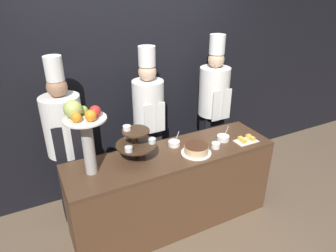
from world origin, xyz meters
name	(u,v)px	position (x,y,z in m)	size (l,w,h in m)	color
ground_plane	(185,238)	(0.00, 0.00, 0.00)	(14.00, 14.00, 0.00)	brown
wall_back	(135,75)	(0.00, 1.23, 1.40)	(10.00, 0.06, 2.80)	black
buffet_counter	(172,189)	(0.00, 0.29, 0.43)	(2.09, 0.58, 0.86)	brown
tiered_stand	(136,142)	(-0.35, 0.35, 1.04)	(0.38, 0.38, 0.34)	#3D2819
fruit_pedestal	(84,127)	(-0.80, 0.33, 1.30)	(0.35, 0.35, 0.67)	#B2ADA8
cake_round	(196,149)	(0.20, 0.19, 0.90)	(0.30, 0.30, 0.09)	white
cup_white	(216,145)	(0.43, 0.18, 0.89)	(0.09, 0.09, 0.06)	white
cake_square_tray	(246,140)	(0.80, 0.15, 0.88)	(0.24, 0.15, 0.05)	white
serving_bowl_near	(223,138)	(0.59, 0.28, 0.89)	(0.13, 0.13, 0.15)	white
serving_bowl_far	(174,143)	(0.08, 0.41, 0.89)	(0.12, 0.12, 0.15)	white
chef_left	(66,139)	(-0.90, 0.86, 0.97)	(0.38, 0.38, 1.79)	black
chef_center_left	(149,118)	(0.00, 0.86, 1.01)	(0.34, 0.34, 1.79)	#28282D
chef_center_right	(213,104)	(0.86, 0.86, 1.02)	(0.36, 0.36, 1.84)	black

